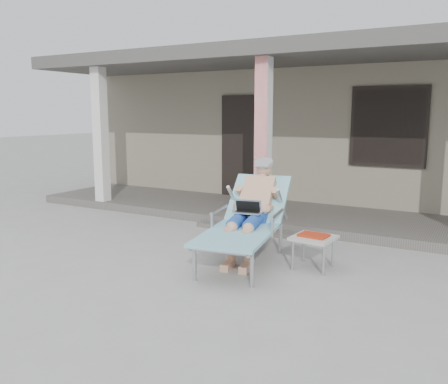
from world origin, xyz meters
The scene contains 7 objects.
ground centered at (0.00, 0.00, 0.00)m, with size 60.00×60.00×0.00m, color #9E9E99.
house centered at (0.00, 6.50, 1.67)m, with size 10.40×5.40×3.30m.
porch_deck centered at (0.00, 3.00, 0.07)m, with size 10.00×2.00×0.15m, color #605B56.
porch_overhang centered at (0.00, 2.95, 2.79)m, with size 10.00×2.30×2.85m.
porch_step centered at (0.00, 1.85, 0.04)m, with size 2.00×0.30×0.07m, color #605B56.
lounger centered at (0.52, 0.59, 0.83)m, with size 1.11×2.15×1.35m.
side_table centered at (1.40, 0.60, 0.36)m, with size 0.52×0.52×0.43m.
Camera 1 is at (3.18, -4.84, 1.89)m, focal length 38.00 mm.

